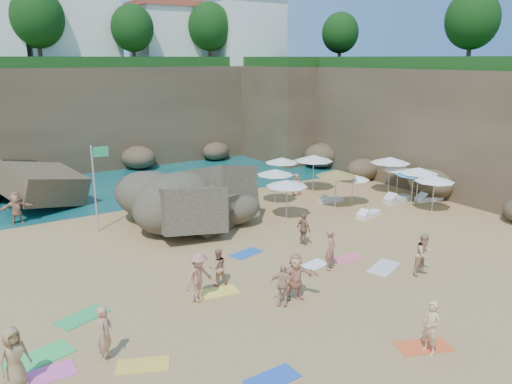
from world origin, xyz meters
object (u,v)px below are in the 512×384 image
person_stand_1 (218,267)px  person_stand_4 (296,185)px  parasol_0 (282,160)px  rock_outcrop (179,225)px  person_stand_3 (304,229)px  flag_pole (97,177)px  person_stand_6 (431,327)px  parasol_2 (314,158)px  lounger_0 (222,201)px  parasol_1 (188,178)px  person_stand_0 (105,333)px  person_stand_2 (195,186)px  person_stand_5 (16,208)px

person_stand_1 → person_stand_4: person_stand_1 is taller
parasol_0 → rock_outcrop: bearing=-160.1°
parasol_0 → person_stand_3: 10.68m
flag_pole → person_stand_6: (5.22, -16.60, -2.02)m
person_stand_4 → flag_pole: bearing=-121.0°
parasol_2 → person_stand_6: (-9.21, -16.96, -1.40)m
parasol_2 → lounger_0: (-6.71, 0.51, -2.09)m
flag_pole → parasol_1: 5.89m
rock_outcrop → person_stand_0: bearing=-124.1°
flag_pole → rock_outcrop: bearing=-20.7°
person_stand_0 → person_stand_3: bearing=-32.5°
parasol_2 → lounger_0: size_ratio=1.26×
rock_outcrop → person_stand_2: (3.02, 4.08, 0.89)m
person_stand_5 → flag_pole: bearing=-48.4°
person_stand_1 → person_stand_6: size_ratio=0.88×
rock_outcrop → parasol_0: (9.18, 3.32, 2.00)m
rock_outcrop → person_stand_0: (-6.91, -10.22, 0.87)m
parasol_1 → person_stand_5: (-9.12, 2.31, -0.96)m
parasol_2 → person_stand_2: 8.11m
person_stand_0 → person_stand_6: size_ratio=1.02×
person_stand_1 → person_stand_2: (4.72, 11.63, 0.13)m
person_stand_4 → rock_outcrop: bearing=-112.0°
person_stand_2 → person_stand_3: 10.00m
lounger_0 → person_stand_4: size_ratio=1.42×
lounger_0 → person_stand_0: size_ratio=1.18×
person_stand_0 → person_stand_6: 9.74m
person_stand_3 → person_stand_0: bearing=110.6°
parasol_2 → parasol_1: bearing=173.8°
parasol_1 → person_stand_6: size_ratio=1.24×
person_stand_0 → person_stand_6: person_stand_0 is taller
rock_outcrop → parasol_2: parasol_2 is taller
parasol_2 → person_stand_4: parasol_2 is taller
person_stand_4 → person_stand_6: person_stand_6 is taller
parasol_2 → person_stand_6: 19.35m
person_stand_1 → rock_outcrop: bearing=-96.3°
parasol_1 → person_stand_6: parasol_1 is taller
flag_pole → person_stand_4: bearing=-0.0°
parasol_0 → parasol_1: parasol_0 is taller
person_stand_2 → person_stand_5: person_stand_5 is taller
person_stand_6 → person_stand_5: bearing=-152.3°
person_stand_5 → parasol_0: bearing=-8.2°
parasol_0 → person_stand_3: size_ratio=1.46×
flag_pole → parasol_0: flag_pole is taller
rock_outcrop → flag_pole: 4.94m
lounger_0 → person_stand_6: 17.66m
flag_pole → person_stand_1: size_ratio=2.99×
person_stand_3 → flag_pole: bearing=45.1°
parasol_1 → person_stand_1: parasol_1 is taller
parasol_2 → person_stand_1: (-12.37, -9.32, -1.50)m
parasol_2 → person_stand_2: bearing=163.2°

